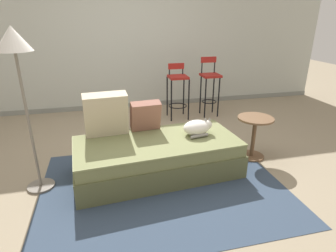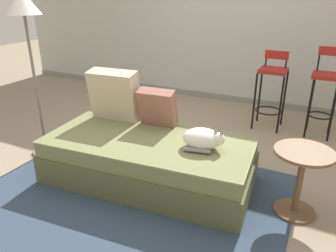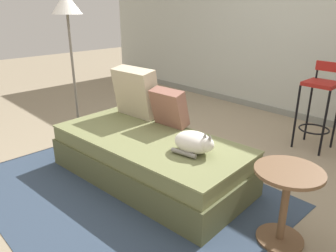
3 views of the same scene
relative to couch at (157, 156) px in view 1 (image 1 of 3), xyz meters
The scene contains 12 objects.
ground_plane 0.45m from the couch, 90.00° to the left, with size 16.00×16.00×0.00m, color gray.
wall_back_panel 2.86m from the couch, 90.00° to the left, with size 8.00×0.10×2.60m, color #B7BCB2.
wall_baseboard_trim 2.60m from the couch, 90.00° to the left, with size 8.00×0.02×0.09m, color gray.
area_rug 0.36m from the couch, 90.00° to the right, with size 2.55×1.96×0.01m, color #334256.
couch is the anchor object (origin of this frame).
throw_pillow_corner 0.76m from the couch, 151.52° to the left, with size 0.51×0.29×0.51m.
throw_pillow_middle 0.51m from the couch, 102.56° to the left, with size 0.37×0.24×0.37m.
cat 0.58m from the couch, ahead, with size 0.37×0.30×0.20m.
bar_stool_near_window 1.97m from the couch, 67.90° to the left, with size 0.33×0.33×0.95m.
bar_stool_by_doorway 2.27m from the couch, 53.67° to the left, with size 0.32×0.32×1.04m.
side_table 1.28m from the couch, ahead, with size 0.44×0.44×0.54m.
floor_lamp 1.73m from the couch, behind, with size 0.32×0.32×1.64m.
Camera 1 is at (-0.55, -3.21, 1.72)m, focal length 30.00 mm.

